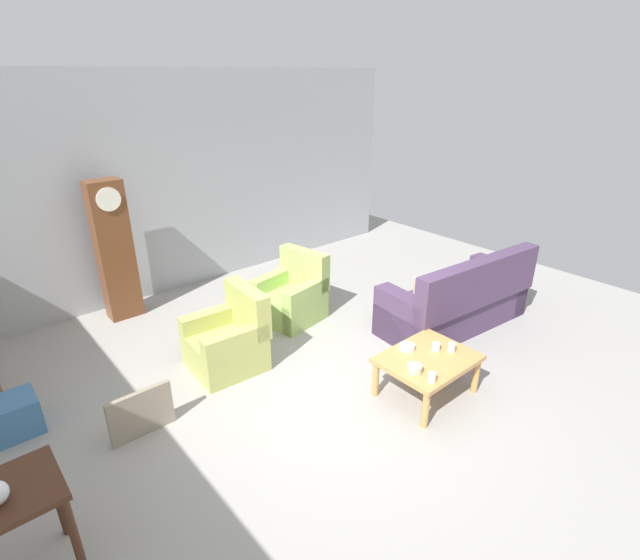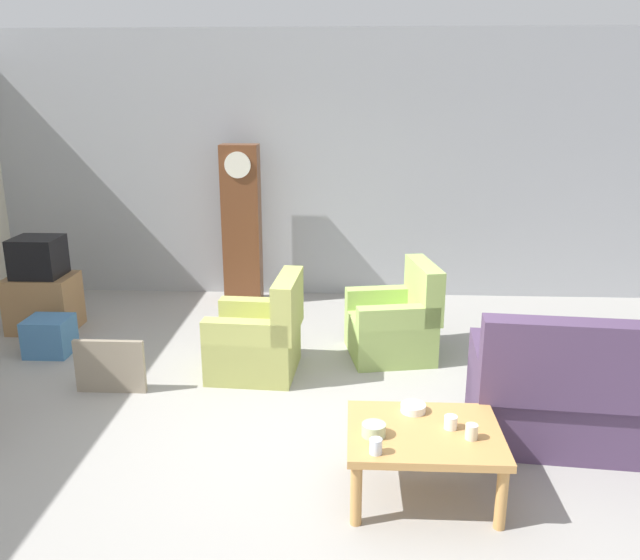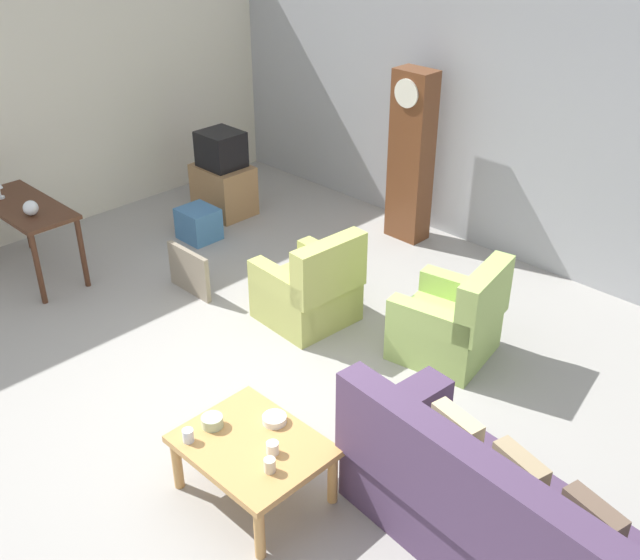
{
  "view_description": "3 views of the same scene",
  "coord_description": "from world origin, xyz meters",
  "px_view_note": "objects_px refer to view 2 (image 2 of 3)",
  "views": [
    {
      "loc": [
        -2.85,
        -3.14,
        3.15
      ],
      "look_at": [
        0.56,
        0.84,
        0.84
      ],
      "focal_mm": 26.64,
      "sensor_mm": 36.0,
      "label": 1
    },
    {
      "loc": [
        0.21,
        -4.32,
        2.48
      ],
      "look_at": [
        -0.03,
        0.81,
        0.97
      ],
      "focal_mm": 36.01,
      "sensor_mm": 36.0,
      "label": 2
    },
    {
      "loc": [
        3.61,
        -3.04,
        3.81
      ],
      "look_at": [
        0.14,
        0.48,
        0.98
      ],
      "focal_mm": 41.74,
      "sensor_mm": 36.0,
      "label": 3
    }
  ],
  "objects_px": {
    "coffee_table_wood": "(424,439)",
    "bowl_white_stacked": "(413,408)",
    "armchair_olive_far": "(395,325)",
    "cup_blue_rimmed": "(376,446)",
    "framed_picture_leaning": "(110,366)",
    "bowl_shallow_green": "(374,430)",
    "couch_floral": "(622,401)",
    "tv_stand_cabinet": "(44,303)",
    "cup_white_porcelain": "(451,422)",
    "armchair_olive_near": "(259,341)",
    "storage_box_blue": "(50,336)",
    "grandfather_clock": "(242,225)",
    "cup_cream_tall": "(472,432)",
    "tv_crt": "(38,257)"
  },
  "relations": [
    {
      "from": "coffee_table_wood",
      "to": "bowl_white_stacked",
      "type": "xyz_separation_m",
      "value": [
        -0.05,
        0.24,
        0.09
      ]
    },
    {
      "from": "tv_stand_cabinet",
      "to": "couch_floral",
      "type": "bearing_deg",
      "value": -22.14
    },
    {
      "from": "framed_picture_leaning",
      "to": "cup_white_porcelain",
      "type": "height_order",
      "value": "cup_white_porcelain"
    },
    {
      "from": "grandfather_clock",
      "to": "cup_white_porcelain",
      "type": "bearing_deg",
      "value": -63.1
    },
    {
      "from": "armchair_olive_near",
      "to": "coffee_table_wood",
      "type": "relative_size",
      "value": 0.96
    },
    {
      "from": "grandfather_clock",
      "to": "cup_white_porcelain",
      "type": "height_order",
      "value": "grandfather_clock"
    },
    {
      "from": "armchair_olive_far",
      "to": "couch_floral",
      "type": "bearing_deg",
      "value": -46.53
    },
    {
      "from": "cup_blue_rimmed",
      "to": "tv_crt",
      "type": "bearing_deg",
      "value": 138.27
    },
    {
      "from": "cup_cream_tall",
      "to": "cup_blue_rimmed",
      "type": "bearing_deg",
      "value": -161.84
    },
    {
      "from": "tv_stand_cabinet",
      "to": "cup_cream_tall",
      "type": "relative_size",
      "value": 7.19
    },
    {
      "from": "couch_floral",
      "to": "armchair_olive_near",
      "type": "bearing_deg",
      "value": 157.56
    },
    {
      "from": "cup_white_porcelain",
      "to": "grandfather_clock",
      "type": "bearing_deg",
      "value": 116.9
    },
    {
      "from": "tv_stand_cabinet",
      "to": "storage_box_blue",
      "type": "bearing_deg",
      "value": -61.72
    },
    {
      "from": "bowl_shallow_green",
      "to": "tv_stand_cabinet",
      "type": "bearing_deg",
      "value": 140.16
    },
    {
      "from": "tv_crt",
      "to": "cup_cream_tall",
      "type": "relative_size",
      "value": 5.08
    },
    {
      "from": "framed_picture_leaning",
      "to": "couch_floral",
      "type": "bearing_deg",
      "value": -9.57
    },
    {
      "from": "couch_floral",
      "to": "framed_picture_leaning",
      "type": "distance_m",
      "value": 4.05
    },
    {
      "from": "framed_picture_leaning",
      "to": "bowl_white_stacked",
      "type": "bearing_deg",
      "value": -23.94
    },
    {
      "from": "storage_box_blue",
      "to": "coffee_table_wood",
      "type": "bearing_deg",
      "value": -32.05
    },
    {
      "from": "grandfather_clock",
      "to": "cup_blue_rimmed",
      "type": "distance_m",
      "value": 4.4
    },
    {
      "from": "armchair_olive_far",
      "to": "bowl_shallow_green",
      "type": "distance_m",
      "value": 2.37
    },
    {
      "from": "framed_picture_leaning",
      "to": "bowl_shallow_green",
      "type": "bearing_deg",
      "value": -32.83
    },
    {
      "from": "coffee_table_wood",
      "to": "grandfather_clock",
      "type": "bearing_deg",
      "value": 114.71
    },
    {
      "from": "armchair_olive_near",
      "to": "tv_crt",
      "type": "height_order",
      "value": "tv_crt"
    },
    {
      "from": "coffee_table_wood",
      "to": "bowl_shallow_green",
      "type": "xyz_separation_m",
      "value": [
        -0.32,
        -0.08,
        0.1
      ]
    },
    {
      "from": "bowl_white_stacked",
      "to": "coffee_table_wood",
      "type": "bearing_deg",
      "value": -78.63
    },
    {
      "from": "couch_floral",
      "to": "bowl_shallow_green",
      "type": "distance_m",
      "value": 1.96
    },
    {
      "from": "coffee_table_wood",
      "to": "bowl_shallow_green",
      "type": "relative_size",
      "value": 6.47
    },
    {
      "from": "tv_stand_cabinet",
      "to": "storage_box_blue",
      "type": "height_order",
      "value": "tv_stand_cabinet"
    },
    {
      "from": "coffee_table_wood",
      "to": "tv_stand_cabinet",
      "type": "relative_size",
      "value": 1.41
    },
    {
      "from": "couch_floral",
      "to": "bowl_white_stacked",
      "type": "xyz_separation_m",
      "value": [
        -1.53,
        -0.42,
        0.12
      ]
    },
    {
      "from": "armchair_olive_far",
      "to": "cup_blue_rimmed",
      "type": "bearing_deg",
      "value": -96.26
    },
    {
      "from": "couch_floral",
      "to": "armchair_olive_near",
      "type": "distance_m",
      "value": 3.01
    },
    {
      "from": "framed_picture_leaning",
      "to": "cup_white_porcelain",
      "type": "distance_m",
      "value": 2.99
    },
    {
      "from": "armchair_olive_far",
      "to": "framed_picture_leaning",
      "type": "bearing_deg",
      "value": -159.41
    },
    {
      "from": "armchair_olive_near",
      "to": "armchair_olive_far",
      "type": "bearing_deg",
      "value": 19.85
    },
    {
      "from": "tv_stand_cabinet",
      "to": "framed_picture_leaning",
      "type": "xyz_separation_m",
      "value": [
        1.26,
        -1.46,
        -0.06
      ]
    },
    {
      "from": "armchair_olive_far",
      "to": "framed_picture_leaning",
      "type": "xyz_separation_m",
      "value": [
        -2.48,
        -0.93,
        -0.07
      ]
    },
    {
      "from": "cup_white_porcelain",
      "to": "armchair_olive_near",
      "type": "bearing_deg",
      "value": 129.4
    },
    {
      "from": "armchair_olive_far",
      "to": "cup_cream_tall",
      "type": "xyz_separation_m",
      "value": [
        0.31,
        -2.35,
        0.19
      ]
    },
    {
      "from": "bowl_white_stacked",
      "to": "bowl_shallow_green",
      "type": "height_order",
      "value": "bowl_shallow_green"
    },
    {
      "from": "storage_box_blue",
      "to": "cup_blue_rimmed",
      "type": "xyz_separation_m",
      "value": [
        3.1,
        -2.42,
        0.31
      ]
    },
    {
      "from": "couch_floral",
      "to": "coffee_table_wood",
      "type": "distance_m",
      "value": 1.63
    },
    {
      "from": "cup_white_porcelain",
      "to": "cup_cream_tall",
      "type": "distance_m",
      "value": 0.16
    },
    {
      "from": "bowl_white_stacked",
      "to": "armchair_olive_near",
      "type": "bearing_deg",
      "value": 128.5
    },
    {
      "from": "couch_floral",
      "to": "bowl_shallow_green",
      "type": "relative_size",
      "value": 14.63
    },
    {
      "from": "armchair_olive_far",
      "to": "cup_blue_rimmed",
      "type": "distance_m",
      "value": 2.57
    },
    {
      "from": "grandfather_clock",
      "to": "bowl_shallow_green",
      "type": "relative_size",
      "value": 12.83
    },
    {
      "from": "grandfather_clock",
      "to": "cup_blue_rimmed",
      "type": "xyz_separation_m",
      "value": [
        1.46,
        -4.13,
        -0.46
      ]
    },
    {
      "from": "cup_blue_rimmed",
      "to": "tv_stand_cabinet",
      "type": "bearing_deg",
      "value": 138.27
    }
  ]
}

